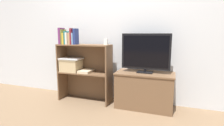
# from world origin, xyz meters

# --- Properties ---
(ground_plane) EXTENTS (16.00, 16.00, 0.00)m
(ground_plane) POSITION_xyz_m (0.00, 0.00, 0.00)
(ground_plane) COLOR brown
(wall_back) EXTENTS (10.00, 0.05, 2.40)m
(wall_back) POSITION_xyz_m (0.00, 0.44, 1.20)
(wall_back) COLOR silver
(wall_back) RESTS_ON ground_plane
(tv_stand) EXTENTS (0.83, 0.42, 0.53)m
(tv_stand) POSITION_xyz_m (0.49, 0.20, 0.26)
(tv_stand) COLOR brown
(tv_stand) RESTS_ON ground_plane
(tv) EXTENTS (0.69, 0.14, 0.56)m
(tv) POSITION_xyz_m (0.49, 0.20, 0.82)
(tv) COLOR black
(tv) RESTS_ON tv_stand
(bookshelf_lower_tier) EXTENTS (0.86, 0.29, 0.48)m
(bookshelf_lower_tier) POSITION_xyz_m (-0.47, 0.20, 0.30)
(bookshelf_lower_tier) COLOR brown
(bookshelf_lower_tier) RESTS_ON ground_plane
(bookshelf_upper_tier) EXTENTS (0.86, 0.29, 0.44)m
(bookshelf_upper_tier) POSITION_xyz_m (-0.47, 0.20, 0.76)
(bookshelf_upper_tier) COLOR brown
(bookshelf_upper_tier) RESTS_ON bookshelf_lower_tier
(book_plum) EXTENTS (0.04, 0.14, 0.26)m
(book_plum) POSITION_xyz_m (-0.85, 0.10, 1.05)
(book_plum) COLOR #6B2D66
(book_plum) RESTS_ON bookshelf_upper_tier
(book_olive) EXTENTS (0.02, 0.14, 0.23)m
(book_olive) POSITION_xyz_m (-0.81, 0.10, 1.04)
(book_olive) COLOR olive
(book_olive) RESTS_ON bookshelf_upper_tier
(book_mustard) EXTENTS (0.03, 0.14, 0.17)m
(book_mustard) POSITION_xyz_m (-0.78, 0.10, 1.01)
(book_mustard) COLOR gold
(book_mustard) RESTS_ON bookshelf_upper_tier
(book_teal) EXTENTS (0.03, 0.14, 0.20)m
(book_teal) POSITION_xyz_m (-0.75, 0.10, 1.02)
(book_teal) COLOR #1E7075
(book_teal) RESTS_ON bookshelf_upper_tier
(book_ivory) EXTENTS (0.03, 0.16, 0.18)m
(book_ivory) POSITION_xyz_m (-0.71, 0.10, 1.01)
(book_ivory) COLOR silver
(book_ivory) RESTS_ON bookshelf_upper_tier
(book_tan) EXTENTS (0.04, 0.12, 0.17)m
(book_tan) POSITION_xyz_m (-0.68, 0.10, 1.01)
(book_tan) COLOR tan
(book_tan) RESTS_ON bookshelf_upper_tier
(book_maroon) EXTENTS (0.03, 0.14, 0.25)m
(book_maroon) POSITION_xyz_m (-0.64, 0.10, 1.04)
(book_maroon) COLOR maroon
(book_maroon) RESTS_ON bookshelf_upper_tier
(book_skyblue) EXTENTS (0.02, 0.14, 0.18)m
(book_skyblue) POSITION_xyz_m (-0.61, 0.10, 1.01)
(book_skyblue) COLOR #709ECC
(book_skyblue) RESTS_ON bookshelf_upper_tier
(book_navy) EXTENTS (0.03, 0.12, 0.24)m
(book_navy) POSITION_xyz_m (-0.58, 0.10, 1.04)
(book_navy) COLOR navy
(book_navy) RESTS_ON bookshelf_upper_tier
(baby_monitor) EXTENTS (0.05, 0.04, 0.12)m
(baby_monitor) POSITION_xyz_m (-0.10, 0.14, 0.97)
(baby_monitor) COLOR white
(baby_monitor) RESTS_ON bookshelf_upper_tier
(storage_basket_left) EXTENTS (0.32, 0.26, 0.20)m
(storage_basket_left) POSITION_xyz_m (-0.70, 0.13, 0.59)
(storage_basket_left) COLOR tan
(storage_basket_left) RESTS_ON bookshelf_lower_tier
(laptop) EXTENTS (0.35, 0.23, 0.02)m
(laptop) POSITION_xyz_m (-0.70, 0.13, 0.69)
(laptop) COLOR white
(laptop) RESTS_ON storage_basket_left
(magazine_stack) EXTENTS (0.18, 0.25, 0.04)m
(magazine_stack) POSITION_xyz_m (-0.44, 0.13, 0.50)
(magazine_stack) COLOR beige
(magazine_stack) RESTS_ON bookshelf_lower_tier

